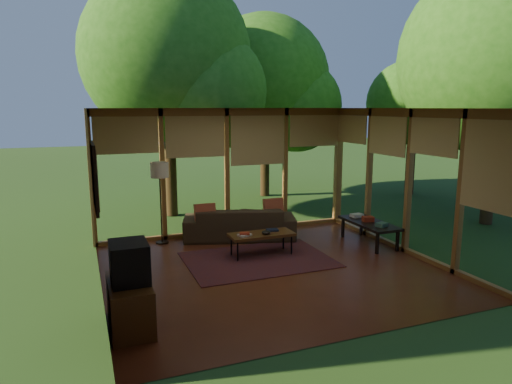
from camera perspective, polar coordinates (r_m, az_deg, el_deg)
name	(u,v)px	position (r m, az deg, el deg)	size (l,w,h in m)	color
floor	(273,270)	(7.85, 2.09, -9.69)	(5.50, 5.50, 0.00)	brown
ceiling	(274,108)	(7.37, 2.23, 10.42)	(5.50, 5.50, 0.00)	silver
wall_left	(97,204)	(6.90, -19.30, -1.47)	(0.04, 5.00, 2.70)	beige
wall_front	(360,229)	(5.35, 12.88, -4.52)	(5.50, 0.04, 2.70)	beige
window_wall_back	(227,172)	(9.81, -3.65, 2.53)	(5.50, 0.12, 2.70)	olive
window_wall_right	(409,182)	(8.94, 18.57, 1.21)	(0.12, 5.00, 2.70)	olive
exterior_lawn	(379,178)	(18.57, 15.11, 1.75)	(40.00, 40.00, 0.00)	#26481B
tree_nw	(167,57)	(11.66, -11.11, 16.27)	(4.11, 4.11, 5.98)	#3B2915
tree_ne	(264,81)	(14.13, 1.01, 13.74)	(3.90, 3.90, 5.46)	#3B2915
tree_se	(497,59)	(11.80, 27.90, 14.45)	(4.32, 4.32, 5.93)	#3B2915
tree_far	(409,104)	(14.94, 18.57, 10.44)	(2.56, 2.56, 4.12)	#3B2915
rug	(258,260)	(8.33, 0.25, -8.44)	(2.57, 1.82, 0.01)	maroon
sofa	(239,223)	(9.57, -2.08, -3.85)	(2.30, 0.90, 0.67)	#3B2D1D
pillow_left	(205,214)	(9.25, -6.38, -2.80)	(0.42, 0.14, 0.42)	maroon
pillow_right	(273,209)	(9.73, 2.19, -2.08)	(0.42, 0.14, 0.42)	maroon
ct_book_lower	(245,235)	(8.28, -1.43, -5.39)	(0.22, 0.17, 0.03)	beige
ct_book_upper	(245,233)	(8.28, -1.43, -5.20)	(0.18, 0.14, 0.03)	#9C2A16
ct_book_side	(272,230)	(8.61, 2.05, -4.77)	(0.22, 0.16, 0.03)	black
ct_bowl	(266,232)	(8.37, 1.27, -5.08)	(0.16, 0.16, 0.07)	black
media_cabinet	(130,304)	(6.05, -15.49, -13.39)	(0.50, 1.00, 0.60)	brown
television	(129,262)	(5.85, -15.56, -8.44)	(0.45, 0.55, 0.50)	black
console_book_a	(382,225)	(9.11, 15.44, -3.96)	(0.22, 0.16, 0.08)	#38624E
console_book_b	(368,219)	(9.46, 13.82, -3.29)	(0.21, 0.16, 0.10)	#9C2A16
console_book_c	(357,215)	(9.78, 12.48, -2.87)	(0.24, 0.17, 0.07)	beige
floor_lamp	(160,175)	(9.21, -11.96, 2.15)	(0.36, 0.36, 1.65)	black
coffee_table	(262,235)	(8.46, 0.70, -5.40)	(1.20, 0.50, 0.43)	brown
side_console	(369,224)	(9.44, 13.97, -3.91)	(0.60, 1.40, 0.46)	black
wall_painting	(95,177)	(8.25, -19.51, 1.81)	(0.06, 1.35, 1.15)	black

